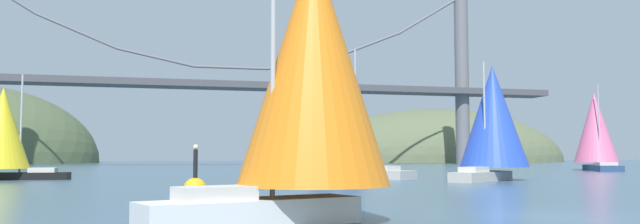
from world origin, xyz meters
The scene contains 9 objects.
ground_plane centered at (0.00, 0.00, 0.00)m, with size 360.00×360.00×0.00m, color #426075.
headland_right centered at (60.00, 135.00, 0.00)m, with size 72.63×44.00×28.54m, color #5B6647.
suspension_bridge centered at (0.00, 95.00, 15.73)m, with size 129.81×6.00×34.61m.
sailboat_pink_spinnaker centered at (40.12, 47.45, 5.00)m, with size 7.36×10.03×10.45m.
sailboat_yellow_sail centered at (-23.44, 34.23, 3.76)m, with size 7.11×4.28×8.12m.
sailboat_blue_spinnaker centered at (12.72, 24.75, 4.67)m, with size 8.83×7.80×8.87m.
sailboat_navy_sail centered at (2.88, 32.76, 4.73)m, with size 9.00×10.04×10.73m.
sailboat_orange_sail centered at (-7.43, 0.15, 4.32)m, with size 7.74×5.57×9.00m.
channel_buoy centered at (-10.06, 12.03, 0.37)m, with size 1.10×1.10×2.64m.
Camera 1 is at (-11.42, -16.65, 1.90)m, focal length 34.03 mm.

